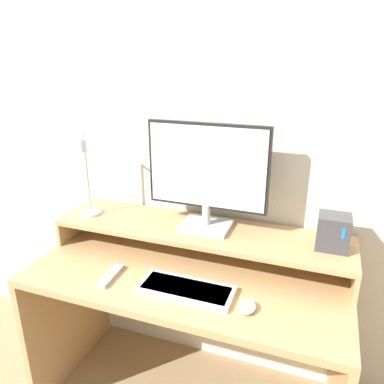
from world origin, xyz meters
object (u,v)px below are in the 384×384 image
(router_dock, at_px, (333,232))
(desk_lamp, at_px, (87,181))
(mouse, at_px, (247,307))
(remote_control, at_px, (111,276))
(keyboard, at_px, (186,289))
(monitor, at_px, (207,174))

(router_dock, bearing_deg, desk_lamp, -175.07)
(mouse, distance_m, remote_control, 0.56)
(desk_lamp, relative_size, remote_control, 2.49)
(remote_control, bearing_deg, desk_lamp, 136.17)
(desk_lamp, height_order, mouse, desk_lamp)
(keyboard, xyz_separation_m, remote_control, (-0.32, -0.02, -0.00))
(desk_lamp, bearing_deg, remote_control, -43.83)
(router_dock, height_order, remote_control, router_dock)
(monitor, distance_m, keyboard, 0.48)
(mouse, bearing_deg, desk_lamp, 163.45)
(mouse, bearing_deg, keyboard, 173.29)
(router_dock, distance_m, mouse, 0.46)
(desk_lamp, xyz_separation_m, router_dock, (1.05, 0.09, -0.11))
(router_dock, height_order, mouse, router_dock)
(desk_lamp, distance_m, keyboard, 0.66)
(monitor, distance_m, desk_lamp, 0.54)
(keyboard, distance_m, mouse, 0.24)
(mouse, bearing_deg, monitor, 128.18)
(desk_lamp, relative_size, keyboard, 1.12)
(monitor, height_order, mouse, monitor)
(keyboard, bearing_deg, desk_lamp, 159.40)
(monitor, relative_size, mouse, 6.31)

